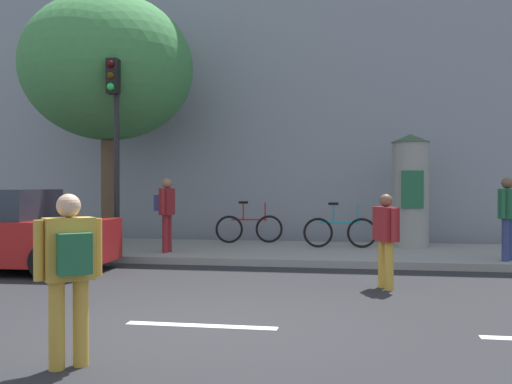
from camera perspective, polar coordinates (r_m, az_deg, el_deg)
name	(u,v)px	position (r m, az deg, el deg)	size (l,w,h in m)	color
ground_plane	(201,326)	(6.91, -5.46, -13.07)	(80.00, 80.00, 0.00)	#232326
sidewalk_curb	(278,252)	(13.69, 2.17, -5.96)	(36.00, 4.00, 0.15)	gray
lane_markings	(201,325)	(6.91, -5.46, -13.03)	(25.80, 0.16, 0.01)	silver
building_backdrop	(298,59)	(19.02, 4.15, 13.06)	(36.00, 5.00, 11.49)	gray
traffic_light	(115,123)	(12.85, -13.85, 6.63)	(0.24, 0.45, 4.21)	black
poster_column	(411,190)	(14.54, 15.07, 0.22)	(0.95, 0.95, 2.76)	gray
street_tree	(108,68)	(15.18, -14.49, 11.80)	(4.27, 4.27, 6.27)	brown
pedestrian_with_backpack	(69,265)	(5.43, -18.01, -6.90)	(0.52, 0.52, 1.56)	#B78C33
pedestrian_tallest	(386,233)	(9.37, 12.74, -4.00)	(0.40, 0.63, 1.51)	#B78C33
pedestrian_in_dark_shirt	(166,208)	(13.07, -8.91, -1.61)	(0.40, 0.58, 1.66)	maroon
pedestrian_in_light_jacket	(507,212)	(12.45, 23.64, -1.82)	(0.43, 0.53, 1.66)	navy
bicycle_leaning	(249,228)	(15.06, -0.68, -3.59)	(1.72, 0.53, 1.09)	black
bicycle_upright	(340,232)	(14.04, 8.32, -3.90)	(1.77, 0.19, 1.09)	black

